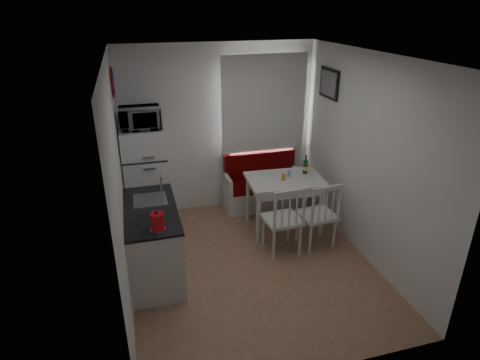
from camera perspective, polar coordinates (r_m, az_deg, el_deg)
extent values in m
cube|color=#91684D|center=(5.32, 1.57, -11.80)|extent=(3.00, 3.50, 0.02)
cube|color=white|center=(4.35, 1.97, 17.25)|extent=(3.00, 3.50, 0.02)
cube|color=white|center=(6.27, -3.01, 7.18)|extent=(3.00, 0.02, 2.60)
cube|color=white|center=(3.25, 11.04, -10.34)|extent=(3.00, 0.02, 2.60)
cube|color=white|center=(4.50, -16.83, -0.79)|extent=(0.02, 3.50, 2.60)
cube|color=white|center=(5.29, 17.47, 2.86)|extent=(0.02, 3.50, 2.60)
cube|color=silver|center=(6.34, 3.27, 10.40)|extent=(1.22, 0.06, 1.47)
cube|color=white|center=(6.27, 3.48, 10.70)|extent=(1.35, 0.02, 1.50)
cube|color=silver|center=(5.04, -12.22, -8.75)|extent=(0.60, 1.30, 0.86)
cube|color=black|center=(4.81, -12.69, -4.18)|extent=(0.62, 1.32, 0.03)
cube|color=#99999E|center=(5.05, -12.62, -3.21)|extent=(0.40, 0.40, 0.10)
cylinder|color=silver|center=(5.14, -11.16, -0.34)|extent=(0.02, 0.02, 0.26)
cylinder|color=#1A349F|center=(5.65, -17.58, 13.13)|extent=(0.03, 0.40, 0.40)
cube|color=black|center=(6.00, 12.54, 13.26)|extent=(0.04, 0.52, 0.42)
cube|color=silver|center=(6.61, 3.19, -2.44)|extent=(1.25, 0.48, 0.35)
cube|color=#5D0506|center=(6.51, 3.23, -0.62)|extent=(1.19, 0.44, 0.12)
cube|color=#5D0506|center=(6.56, 2.78, 2.15)|extent=(1.19, 0.10, 0.44)
cube|color=silver|center=(5.78, 6.43, 0.03)|extent=(1.11, 0.80, 0.04)
cube|color=silver|center=(5.81, 6.39, -0.74)|extent=(0.99, 0.69, 0.13)
cylinder|color=silver|center=(5.95, 6.25, -3.50)|extent=(0.06, 0.06, 0.76)
cube|color=silver|center=(5.35, 6.02, -5.60)|extent=(0.49, 0.47, 0.04)
cube|color=silver|center=(5.06, 6.96, -4.04)|extent=(0.45, 0.07, 0.49)
cube|color=silver|center=(5.54, 10.86, -4.90)|extent=(0.50, 0.48, 0.04)
cube|color=silver|center=(5.27, 12.00, -3.38)|extent=(0.44, 0.09, 0.48)
cube|color=white|center=(6.00, -13.21, 0.25)|extent=(0.61, 0.61, 1.52)
imported|color=white|center=(5.65, -14.04, 8.55)|extent=(0.54, 0.37, 0.30)
cylinder|color=red|center=(4.28, -11.69, -5.80)|extent=(0.17, 0.17, 0.23)
cylinder|color=orange|center=(5.69, 6.18, 0.39)|extent=(0.05, 0.05, 0.09)
cylinder|color=#88A9E7|center=(5.82, 7.01, 0.92)|extent=(0.06, 0.06, 0.09)
cylinder|color=white|center=(5.68, 3.56, 0.05)|extent=(0.22, 0.22, 0.02)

